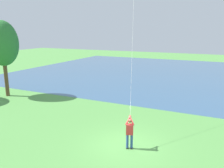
% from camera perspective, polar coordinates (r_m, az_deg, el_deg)
% --- Properties ---
extents(ground_plane, '(120.00, 120.00, 0.00)m').
position_cam_1_polar(ground_plane, '(13.94, 3.51, -14.87)').
color(ground_plane, '#569947').
extents(lake_water, '(36.00, 44.00, 0.01)m').
position_cam_1_polar(lake_water, '(38.02, 12.05, 2.82)').
color(lake_water, '#385B7F').
rests_on(lake_water, ground).
extents(person_kite_flyer, '(0.63, 0.49, 1.83)m').
position_cam_1_polar(person_kite_flyer, '(13.19, 4.37, -11.50)').
color(person_kite_flyer, '#232328').
rests_on(person_kite_flyer, ground).
extents(tree_lakeside_far, '(3.13, 2.89, 7.54)m').
position_cam_1_polar(tree_lakeside_far, '(25.33, -25.37, 8.96)').
color(tree_lakeside_far, brown).
rests_on(tree_lakeside_far, ground).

